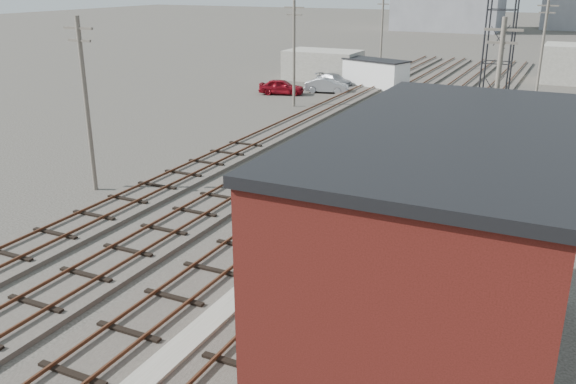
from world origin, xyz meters
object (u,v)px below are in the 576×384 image
Objects in this scene: signal_mast at (314,265)px; switch_stand at (266,205)px; site_trailer at (375,73)px; car_red at (281,87)px; car_silver at (327,86)px; car_grey at (334,80)px.

signal_mast is 10.38m from switch_stand.
switch_stand is at bearing -61.12° from site_trailer.
car_red is (-13.80, 29.52, 0.05)m from switch_stand.
car_silver is (-10.19, 32.31, 0.01)m from switch_stand.
car_silver is at bearing 120.52° from switch_stand.
signal_mast is at bearing -41.19° from switch_stand.
car_silver is (-3.28, -5.20, -0.74)m from site_trailer.
signal_mast is at bearing -55.84° from site_trailer.
site_trailer reaches higher than car_grey.
site_trailer is at bearing -56.53° from car_red.
signal_mast is 42.70m from car_red.
signal_mast reaches higher than car_silver.
car_red is 1.02× the size of car_silver.
signal_mast is 0.58× the size of site_trailer.
car_silver is (3.61, 2.80, -0.04)m from car_red.
signal_mast is 43.73m from car_silver.
signal_mast is 1.00× the size of car_silver.
car_red is (-19.77, 37.80, -1.80)m from signal_mast.
site_trailer is at bearing 113.45° from switch_stand.
site_trailer reaches higher than car_red.
signal_mast reaches higher than car_grey.
car_silver is at bearing 111.71° from signal_mast.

